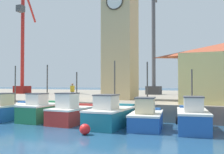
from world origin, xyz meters
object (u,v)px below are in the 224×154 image
object	(u,v)px
clock_tower	(120,26)
port_crane_near	(23,54)
port_crane_far	(154,47)
fishing_boat_left_inner	(43,111)
fishing_boat_center	(111,115)
mooring_buoy	(85,129)
fishing_boat_mid_left	(72,113)
dock_worker_near_tower	(72,92)
fishing_boat_left_outer	(9,110)
fishing_boat_mid_right	(146,118)
fishing_boat_right_inner	(193,118)

from	to	relation	value
clock_tower	port_crane_near	size ratio (longest dim) A/B	0.90
port_crane_far	fishing_boat_left_inner	bearing A→B (deg)	-101.27
fishing_boat_center	mooring_buoy	size ratio (longest dim) A/B	8.05
port_crane_far	fishing_boat_mid_left	bearing A→B (deg)	-93.51
clock_tower	mooring_buoy	world-z (taller)	clock_tower
port_crane_near	dock_worker_near_tower	size ratio (longest dim) A/B	10.87
mooring_buoy	port_crane_near	bearing A→B (deg)	137.38
dock_worker_near_tower	port_crane_near	bearing A→B (deg)	142.69
fishing_boat_mid_left	fishing_boat_left_outer	bearing A→B (deg)	-179.60
fishing_boat_center	port_crane_near	xyz separation A→B (m)	(-22.11, 16.83, 6.80)
port_crane_near	clock_tower	bearing A→B (deg)	-22.96
fishing_boat_left_inner	dock_worker_near_tower	size ratio (longest dim) A/B	2.74
fishing_boat_left_inner	mooring_buoy	world-z (taller)	fishing_boat_left_inner
fishing_boat_mid_right	fishing_boat_right_inner	bearing A→B (deg)	2.93
fishing_boat_center	fishing_boat_mid_left	bearing A→B (deg)	175.92
fishing_boat_left_outer	mooring_buoy	size ratio (longest dim) A/B	7.60
fishing_boat_mid_left	fishing_boat_mid_right	bearing A→B (deg)	-0.68
clock_tower	mooring_buoy	distance (m)	14.69
mooring_buoy	dock_worker_near_tower	size ratio (longest dim) A/B	0.39
port_crane_near	dock_worker_near_tower	distance (m)	21.57
clock_tower	port_crane_far	distance (m)	12.66
clock_tower	port_crane_far	xyz separation A→B (m)	(0.56, 12.63, -0.63)
mooring_buoy	dock_worker_near_tower	world-z (taller)	dock_worker_near_tower
fishing_boat_left_inner	port_crane_near	distance (m)	23.93
fishing_boat_left_outer	fishing_boat_center	xyz separation A→B (m)	(9.09, -0.18, 0.02)
fishing_boat_mid_right	clock_tower	size ratio (longest dim) A/B	0.28
fishing_boat_mid_left	dock_worker_near_tower	xyz separation A→B (m)	(-2.34, 3.95, 1.40)
dock_worker_near_tower	fishing_boat_left_inner	bearing A→B (deg)	-97.63
fishing_boat_right_inner	port_crane_far	xyz separation A→B (m)	(-7.21, 20.82, 7.43)
fishing_boat_left_outer	port_crane_far	bearing A→B (deg)	71.00
fishing_boat_center	fishing_boat_mid_right	xyz separation A→B (m)	(2.44, 0.16, -0.08)
fishing_boat_center	port_crane_near	size ratio (longest dim) A/B	0.29
fishing_boat_mid_left	dock_worker_near_tower	size ratio (longest dim) A/B	2.65
fishing_boat_left_inner	clock_tower	distance (m)	11.89
fishing_boat_mid_left	port_crane_near	bearing A→B (deg)	138.77
fishing_boat_mid_right	clock_tower	bearing A→B (deg)	120.35
fishing_boat_mid_left	fishing_boat_mid_right	world-z (taller)	fishing_boat_mid_right
port_crane_near	mooring_buoy	world-z (taller)	port_crane_near
fishing_boat_center	dock_worker_near_tower	xyz separation A→B (m)	(-5.50, 4.17, 1.39)
fishing_boat_mid_right	mooring_buoy	bearing A→B (deg)	-128.25
fishing_boat_mid_left	fishing_boat_left_inner	bearing A→B (deg)	174.73
port_crane_far	dock_worker_near_tower	size ratio (longest dim) A/B	11.23
clock_tower	dock_worker_near_tower	bearing A→B (deg)	-125.22
fishing_boat_center	dock_worker_near_tower	bearing A→B (deg)	142.81
fishing_boat_mid_left	fishing_boat_right_inner	size ratio (longest dim) A/B	0.92
fishing_boat_left_outer	fishing_boat_mid_left	xyz separation A→B (m)	(5.93, 0.04, 0.01)
fishing_boat_left_inner	fishing_boat_mid_right	bearing A→B (deg)	-2.22
fishing_boat_right_inner	dock_worker_near_tower	xyz separation A→B (m)	(-10.83, 3.86, 1.39)
fishing_boat_right_inner	clock_tower	world-z (taller)	clock_tower
fishing_boat_left_outer	fishing_boat_mid_right	world-z (taller)	fishing_boat_left_outer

